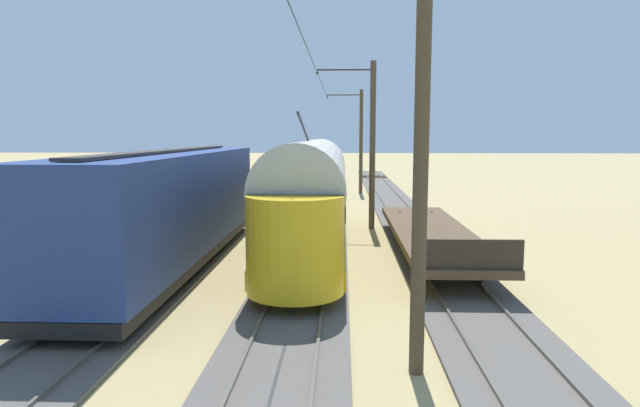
{
  "coord_description": "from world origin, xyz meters",
  "views": [
    {
      "loc": [
        -3.5,
        26.52,
        4.51
      ],
      "look_at": [
        -2.6,
        4.98,
        1.76
      ],
      "focal_mm": 30.2,
      "sensor_mm": 36.0,
      "label": 1
    }
  ],
  "objects_px": {
    "catenary_pole_foreground": "(360,140)",
    "coach_far_siding": "(170,205)",
    "catenary_pole_mid_far": "(417,155)",
    "track_end_bumper": "(205,190)",
    "catenary_pole_mid_near": "(371,143)",
    "flatcar_adjacent": "(432,233)",
    "spare_tie_stack": "(51,222)",
    "vintage_streetcar": "(312,191)"
  },
  "relations": [
    {
      "from": "flatcar_adjacent",
      "to": "catenary_pole_mid_near",
      "type": "relative_size",
      "value": 1.57
    },
    {
      "from": "spare_tie_stack",
      "to": "catenary_pole_foreground",
      "type": "bearing_deg",
      "value": -133.42
    },
    {
      "from": "coach_far_siding",
      "to": "track_end_bumper",
      "type": "distance_m",
      "value": 22.92
    },
    {
      "from": "vintage_streetcar",
      "to": "catenary_pole_mid_near",
      "type": "xyz_separation_m",
      "value": [
        -2.57,
        -4.43,
        1.88
      ]
    },
    {
      "from": "vintage_streetcar",
      "to": "flatcar_adjacent",
      "type": "xyz_separation_m",
      "value": [
        -4.58,
        1.42,
        -1.41
      ]
    },
    {
      "from": "coach_far_siding",
      "to": "catenary_pole_mid_near",
      "type": "distance_m",
      "value": 11.02
    },
    {
      "from": "catenary_pole_foreground",
      "to": "spare_tie_stack",
      "type": "height_order",
      "value": "catenary_pole_foreground"
    },
    {
      "from": "catenary_pole_foreground",
      "to": "catenary_pole_mid_far",
      "type": "distance_m",
      "value": 31.95
    },
    {
      "from": "catenary_pole_mid_near",
      "to": "catenary_pole_mid_far",
      "type": "height_order",
      "value": "same"
    },
    {
      "from": "spare_tie_stack",
      "to": "catenary_pole_mid_far",
      "type": "bearing_deg",
      "value": 135.1
    },
    {
      "from": "vintage_streetcar",
      "to": "catenary_pole_mid_near",
      "type": "distance_m",
      "value": 5.45
    },
    {
      "from": "flatcar_adjacent",
      "to": "spare_tie_stack",
      "type": "bearing_deg",
      "value": -17.03
    },
    {
      "from": "catenary_pole_mid_far",
      "to": "spare_tie_stack",
      "type": "bearing_deg",
      "value": -44.9
    },
    {
      "from": "coach_far_siding",
      "to": "catenary_pole_mid_near",
      "type": "height_order",
      "value": "catenary_pole_mid_near"
    },
    {
      "from": "catenary_pole_foreground",
      "to": "catenary_pole_mid_far",
      "type": "xyz_separation_m",
      "value": [
        0.0,
        31.95,
        0.0
      ]
    },
    {
      "from": "flatcar_adjacent",
      "to": "track_end_bumper",
      "type": "height_order",
      "value": "flatcar_adjacent"
    },
    {
      "from": "coach_far_siding",
      "to": "spare_tie_stack",
      "type": "xyz_separation_m",
      "value": [
        8.41,
        -7.68,
        -1.9
      ]
    },
    {
      "from": "catenary_pole_foreground",
      "to": "catenary_pole_mid_near",
      "type": "distance_m",
      "value": 15.98
    },
    {
      "from": "coach_far_siding",
      "to": "track_end_bumper",
      "type": "relative_size",
      "value": 8.22
    },
    {
      "from": "catenary_pole_mid_near",
      "to": "track_end_bumper",
      "type": "height_order",
      "value": "catenary_pole_mid_near"
    },
    {
      "from": "vintage_streetcar",
      "to": "catenary_pole_mid_near",
      "type": "relative_size",
      "value": 2.28
    },
    {
      "from": "vintage_streetcar",
      "to": "flatcar_adjacent",
      "type": "distance_m",
      "value": 5.0
    },
    {
      "from": "vintage_streetcar",
      "to": "catenary_pole_foreground",
      "type": "height_order",
      "value": "catenary_pole_foreground"
    },
    {
      "from": "vintage_streetcar",
      "to": "catenary_pole_mid_far",
      "type": "height_order",
      "value": "catenary_pole_mid_far"
    },
    {
      "from": "spare_tie_stack",
      "to": "coach_far_siding",
      "type": "bearing_deg",
      "value": 137.6
    },
    {
      "from": "coach_far_siding",
      "to": "vintage_streetcar",
      "type": "bearing_deg",
      "value": -140.96
    },
    {
      "from": "coach_far_siding",
      "to": "spare_tie_stack",
      "type": "height_order",
      "value": "coach_far_siding"
    },
    {
      "from": "coach_far_siding",
      "to": "catenary_pole_mid_far",
      "type": "bearing_deg",
      "value": 132.42
    },
    {
      "from": "catenary_pole_foreground",
      "to": "catenary_pole_mid_near",
      "type": "relative_size",
      "value": 1.0
    },
    {
      "from": "vintage_streetcar",
      "to": "coach_far_siding",
      "type": "relative_size",
      "value": 1.22
    },
    {
      "from": "catenary_pole_mid_near",
      "to": "track_end_bumper",
      "type": "xyz_separation_m",
      "value": [
        11.73,
        -14.23,
        -3.75
      ]
    },
    {
      "from": "catenary_pole_mid_near",
      "to": "vintage_streetcar",
      "type": "bearing_deg",
      "value": 59.91
    },
    {
      "from": "catenary_pole_foreground",
      "to": "coach_far_siding",
      "type": "bearing_deg",
      "value": 73.49
    },
    {
      "from": "vintage_streetcar",
      "to": "track_end_bumper",
      "type": "height_order",
      "value": "vintage_streetcar"
    },
    {
      "from": "coach_far_siding",
      "to": "spare_tie_stack",
      "type": "distance_m",
      "value": 11.55
    },
    {
      "from": "vintage_streetcar",
      "to": "catenary_pole_mid_far",
      "type": "xyz_separation_m",
      "value": [
        -2.57,
        11.55,
        1.88
      ]
    },
    {
      "from": "catenary_pole_mid_near",
      "to": "track_end_bumper",
      "type": "distance_m",
      "value": 18.82
    },
    {
      "from": "flatcar_adjacent",
      "to": "catenary_pole_mid_far",
      "type": "relative_size",
      "value": 1.57
    },
    {
      "from": "flatcar_adjacent",
      "to": "coach_far_siding",
      "type": "relative_size",
      "value": 0.85
    },
    {
      "from": "catenary_pole_mid_near",
      "to": "track_end_bumper",
      "type": "bearing_deg",
      "value": -50.51
    },
    {
      "from": "flatcar_adjacent",
      "to": "catenary_pole_foreground",
      "type": "xyz_separation_m",
      "value": [
        2.02,
        -21.83,
        3.29
      ]
    },
    {
      "from": "catenary_pole_mid_far",
      "to": "track_end_bumper",
      "type": "distance_m",
      "value": 32.63
    }
  ]
}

